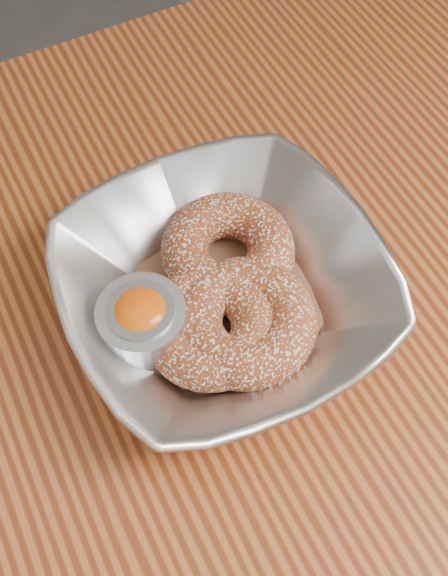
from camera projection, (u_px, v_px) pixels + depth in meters
name	position (u px, v px, depth m)	size (l,w,h in m)	color
table	(128.00, 489.00, 0.54)	(1.20, 0.80, 0.75)	brown
serving_bowl	(224.00, 289.00, 0.48)	(0.23, 0.23, 0.06)	#B4B6BB
parchment	(224.00, 302.00, 0.50)	(0.14, 0.14, 0.00)	brown
donut_back	(228.00, 250.00, 0.50)	(0.10, 0.10, 0.04)	brown
donut_front	(244.00, 322.00, 0.47)	(0.10, 0.10, 0.04)	brown
donut_extra	(211.00, 326.00, 0.47)	(0.10, 0.10, 0.03)	brown
ramekin	(143.00, 324.00, 0.46)	(0.06, 0.06, 0.05)	#B4B6BB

